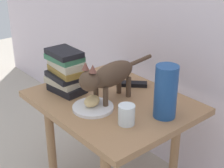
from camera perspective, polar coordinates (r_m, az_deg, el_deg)
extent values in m
cube|color=#9E724C|center=(1.60, 0.00, -3.10)|extent=(0.74, 0.59, 0.03)
cylinder|color=#9E724C|center=(1.79, -10.25, -10.32)|extent=(0.04, 0.04, 0.51)
cylinder|color=#9E724C|center=(2.00, 0.75, -5.77)|extent=(0.04, 0.04, 0.51)
cylinder|color=#9E724C|center=(1.75, 10.54, -11.30)|extent=(0.04, 0.04, 0.51)
cylinder|color=white|center=(1.51, -3.24, -4.00)|extent=(0.18, 0.18, 0.01)
ellipsoid|color=#E0BC7A|center=(1.50, -3.42, -2.90)|extent=(0.07, 0.09, 0.05)
cylinder|color=#4C3828|center=(1.49, -1.09, -2.44)|extent=(0.02, 0.02, 0.10)
cylinder|color=#4C3828|center=(1.53, -2.73, -1.76)|extent=(0.02, 0.02, 0.10)
cylinder|color=#4C3828|center=(1.60, 2.81, -0.51)|extent=(0.02, 0.02, 0.10)
cylinder|color=#4C3828|center=(1.64, 1.19, 0.09)|extent=(0.02, 0.02, 0.10)
ellipsoid|color=#4C3828|center=(1.53, 0.23, 1.74)|extent=(0.12, 0.27, 0.11)
sphere|color=#4C3828|center=(1.43, -3.85, 0.52)|extent=(0.09, 0.09, 0.09)
cone|color=brown|center=(1.39, -3.28, 2.63)|extent=(0.03, 0.03, 0.03)
cone|color=brown|center=(1.42, -4.55, 3.07)|extent=(0.03, 0.03, 0.03)
cylinder|color=#4C3828|center=(1.67, 4.85, 4.04)|extent=(0.04, 0.16, 0.02)
cube|color=black|center=(1.68, -7.64, -0.67)|extent=(0.19, 0.14, 0.04)
cube|color=#BCB299|center=(1.67, -8.00, 0.57)|extent=(0.19, 0.14, 0.03)
cube|color=black|center=(1.66, -8.07, 1.42)|extent=(0.19, 0.13, 0.03)
cube|color=olive|center=(1.65, -7.56, 2.38)|extent=(0.20, 0.13, 0.03)
cube|color=#BCB299|center=(1.64, -7.70, 3.45)|extent=(0.20, 0.13, 0.03)
cube|color=#336B4C|center=(1.64, -8.06, 4.44)|extent=(0.18, 0.13, 0.03)
cube|color=black|center=(1.63, -8.14, 5.27)|extent=(0.18, 0.13, 0.03)
cylinder|color=navy|center=(1.42, 9.09, -1.32)|extent=(0.10, 0.10, 0.23)
cylinder|color=silver|center=(1.38, 2.48, -5.21)|extent=(0.07, 0.07, 0.08)
cylinder|color=silver|center=(1.39, 2.47, -5.94)|extent=(0.06, 0.06, 0.04)
cube|color=black|center=(1.73, 3.48, 0.00)|extent=(0.14, 0.14, 0.02)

